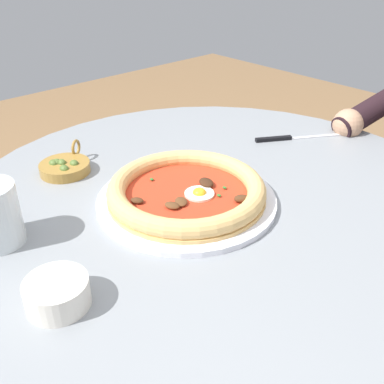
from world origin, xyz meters
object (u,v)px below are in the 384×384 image
object	(u,v)px
dining_table	(215,266)
olive_pan	(65,167)
steak_knife	(286,138)
pizza_on_plate	(187,193)
ramekin_capers	(57,292)

from	to	relation	value
dining_table	olive_pan	size ratio (longest dim) A/B	8.56
steak_knife	pizza_on_plate	bearing A→B (deg)	-82.08
olive_pan	ramekin_capers	bearing A→B (deg)	-29.83
pizza_on_plate	steak_knife	distance (m)	0.35
pizza_on_plate	olive_pan	distance (m)	0.26
dining_table	pizza_on_plate	xyz separation A→B (m)	(-0.02, -0.05, 0.18)
pizza_on_plate	ramekin_capers	distance (m)	0.29
dining_table	steak_knife	xyz separation A→B (m)	(-0.07, 0.29, 0.16)
olive_pan	dining_table	bearing A→B (deg)	30.30
dining_table	steak_knife	distance (m)	0.34
steak_knife	ramekin_capers	world-z (taller)	ramekin_capers
dining_table	pizza_on_plate	distance (m)	0.19
dining_table	ramekin_capers	size ratio (longest dim) A/B	11.69
steak_knife	olive_pan	size ratio (longest dim) A/B	1.66
dining_table	olive_pan	world-z (taller)	olive_pan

